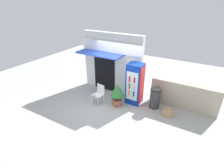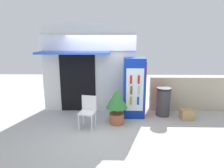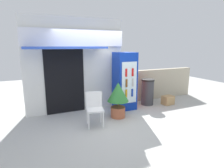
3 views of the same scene
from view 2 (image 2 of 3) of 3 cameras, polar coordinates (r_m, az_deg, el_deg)
ground at (r=5.61m, az=-2.35°, el=-12.40°), size 16.00×16.00×0.00m
storefront_building at (r=6.59m, az=-6.90°, el=4.95°), size 3.05×1.07×2.87m
drink_cooler at (r=6.14m, az=6.41°, el=-1.04°), size 0.66×0.64×1.84m
plastic_chair at (r=5.51m, az=-6.91°, el=-7.27°), size 0.49×0.49×0.87m
potted_plant_near_shop at (r=5.63m, az=1.40°, el=-5.39°), size 0.61×0.61×1.03m
trash_bin at (r=6.46m, az=14.54°, el=-4.95°), size 0.45×0.45×0.91m
stone_boundary_wall at (r=7.22m, az=21.65°, el=-2.59°), size 2.75×0.21×1.14m
cardboard_box at (r=6.47m, az=20.78°, el=-8.21°), size 0.40×0.32×0.31m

